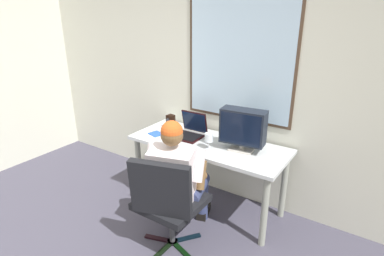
{
  "coord_description": "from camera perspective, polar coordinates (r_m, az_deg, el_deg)",
  "views": [
    {
      "loc": [
        1.83,
        -0.89,
        2.07
      ],
      "look_at": [
        0.33,
        1.36,
        1.04
      ],
      "focal_mm": 29.64,
      "sensor_mm": 36.0,
      "label": 1
    }
  ],
  "objects": [
    {
      "name": "desk_speaker",
      "position": [
        3.66,
        -3.87,
        1.16
      ],
      "size": [
        0.09,
        0.1,
        0.16
      ],
      "color": "black",
      "rests_on": "desk"
    },
    {
      "name": "desk",
      "position": [
        3.33,
        2.87,
        -4.24
      ],
      "size": [
        1.65,
        0.67,
        0.76
      ],
      "color": "gray",
      "rests_on": "ground"
    },
    {
      "name": "wall_rear",
      "position": [
        3.56,
        2.54,
        9.42
      ],
      "size": [
        4.95,
        0.08,
        2.7
      ],
      "color": "silver",
      "rests_on": "ground"
    },
    {
      "name": "laptop",
      "position": [
        3.44,
        -0.28,
        -0.31
      ],
      "size": [
        0.31,
        0.32,
        0.25
      ],
      "color": "black",
      "rests_on": "desk"
    },
    {
      "name": "person_seated",
      "position": [
        2.92,
        -2.58,
        -8.51
      ],
      "size": [
        0.64,
        0.82,
        1.21
      ],
      "color": "navy",
      "rests_on": "ground"
    },
    {
      "name": "office_chair",
      "position": [
        2.76,
        -4.57,
        -12.6
      ],
      "size": [
        0.6,
        0.62,
        0.96
      ],
      "color": "black",
      "rests_on": "ground"
    },
    {
      "name": "wine_glass",
      "position": [
        3.11,
        3.05,
        -1.85
      ],
      "size": [
        0.08,
        0.08,
        0.16
      ],
      "color": "silver",
      "rests_on": "desk"
    },
    {
      "name": "crt_monitor",
      "position": [
        3.06,
        9.15,
        0.11
      ],
      "size": [
        0.45,
        0.22,
        0.42
      ],
      "color": "beige",
      "rests_on": "desk"
    },
    {
      "name": "cd_case",
      "position": [
        3.52,
        -6.5,
        -1.05
      ],
      "size": [
        0.17,
        0.16,
        0.01
      ],
      "color": "blue",
      "rests_on": "desk"
    }
  ]
}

